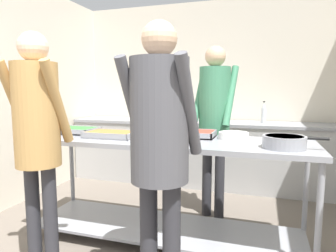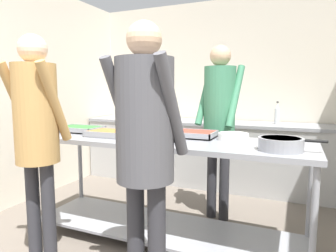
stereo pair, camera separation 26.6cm
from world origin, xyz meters
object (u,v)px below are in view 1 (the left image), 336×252
(plate_stack, at_px, (233,136))
(guest_serving_right, at_px, (160,134))
(cook_behind_counter, at_px, (214,112))
(serving_tray_greens, at_px, (112,134))
(guest_serving_left, at_px, (37,125))
(sauce_pan, at_px, (284,142))
(water_bottle, at_px, (264,113))
(serving_tray_vegetables, at_px, (74,130))
(broccoli_bowl, at_px, (151,134))
(serving_tray_roast, at_px, (192,134))

(plate_stack, relative_size, guest_serving_right, 0.15)
(plate_stack, bearing_deg, cook_behind_counter, 116.18)
(serving_tray_greens, relative_size, guest_serving_left, 0.25)
(sauce_pan, height_order, guest_serving_left, guest_serving_left)
(plate_stack, bearing_deg, water_bottle, 81.41)
(serving_tray_greens, relative_size, water_bottle, 1.52)
(guest_serving_right, bearing_deg, serving_tray_greens, 135.21)
(sauce_pan, distance_m, cook_behind_counter, 1.04)
(cook_behind_counter, bearing_deg, water_bottle, 66.40)
(serving_tray_vegetables, relative_size, plate_stack, 1.69)
(broccoli_bowl, height_order, water_bottle, water_bottle)
(guest_serving_right, xyz_separation_m, cook_behind_counter, (0.11, 1.42, 0.04))
(serving_tray_greens, distance_m, guest_serving_right, 0.99)
(sauce_pan, bearing_deg, guest_serving_left, -162.43)
(serving_tray_roast, relative_size, guest_serving_right, 0.23)
(serving_tray_roast, height_order, water_bottle, water_bottle)
(serving_tray_vegetables, relative_size, guest_serving_right, 0.25)
(serving_tray_roast, relative_size, water_bottle, 1.38)
(sauce_pan, bearing_deg, broccoli_bowl, 172.32)
(serving_tray_vegetables, relative_size, serving_tray_roast, 1.10)
(broccoli_bowl, height_order, guest_serving_right, guest_serving_right)
(serving_tray_roast, relative_size, plate_stack, 1.53)
(broccoli_bowl, height_order, sauce_pan, same)
(plate_stack, height_order, water_bottle, water_bottle)
(serving_tray_vegetables, distance_m, broccoli_bowl, 0.83)
(serving_tray_vegetables, xyz_separation_m, serving_tray_greens, (0.48, -0.13, 0.00))
(serving_tray_roast, distance_m, sauce_pan, 0.83)
(guest_serving_right, bearing_deg, guest_serving_left, 175.58)
(serving_tray_greens, bearing_deg, sauce_pan, -3.18)
(sauce_pan, bearing_deg, serving_tray_roast, 156.15)
(broccoli_bowl, bearing_deg, cook_behind_counter, 55.85)
(serving_tray_greens, xyz_separation_m, water_bottle, (1.29, 1.85, 0.09))
(serving_tray_roast, distance_m, cook_behind_counter, 0.52)
(serving_tray_greens, distance_m, sauce_pan, 1.44)
(guest_serving_left, bearing_deg, water_bottle, 57.82)
(serving_tray_roast, xyz_separation_m, guest_serving_left, (-0.94, -0.87, 0.14))
(cook_behind_counter, bearing_deg, serving_tray_vegetables, -154.86)
(plate_stack, distance_m, cook_behind_counter, 0.58)
(serving_tray_vegetables, bearing_deg, serving_tray_greens, -14.96)
(water_bottle, bearing_deg, serving_tray_roast, -110.98)
(serving_tray_greens, bearing_deg, broccoli_bowl, 10.66)
(guest_serving_left, bearing_deg, serving_tray_greens, 67.06)
(serving_tray_greens, xyz_separation_m, serving_tray_roast, (0.68, 0.25, -0.00))
(serving_tray_vegetables, relative_size, water_bottle, 1.51)
(sauce_pan, relative_size, cook_behind_counter, 0.25)
(guest_serving_right, bearing_deg, cook_behind_counter, 85.75)
(guest_serving_left, bearing_deg, cook_behind_counter, 51.71)
(serving_tray_roast, height_order, sauce_pan, sauce_pan)
(guest_serving_right, relative_size, cook_behind_counter, 0.97)
(guest_serving_left, bearing_deg, plate_stack, 32.95)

